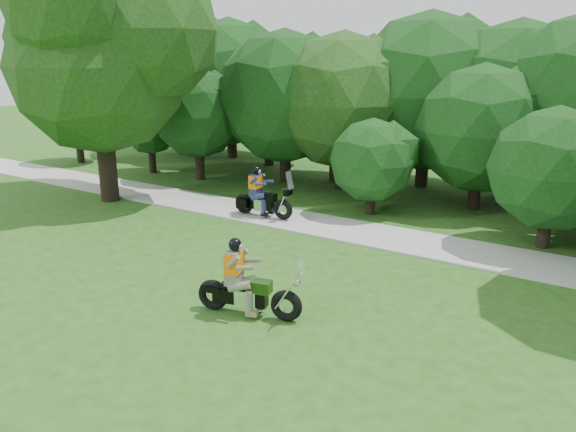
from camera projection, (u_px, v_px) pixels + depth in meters
The scene contains 6 objects.
ground at pixel (210, 347), 10.89m from camera, with size 100.00×100.00×0.00m, color #244E16.
walkway at pixel (379, 236), 17.34m from camera, with size 60.00×2.20×0.06m, color #ABABA6.
tree_line at pixel (451, 103), 21.56m from camera, with size 40.03×11.93×7.53m.
big_tree_west at pixel (103, 44), 20.25m from camera, with size 8.64×6.56×9.96m.
chopper_motorcycle at pixel (244, 287), 12.07m from camera, with size 2.40×0.97×1.73m.
touring_motorcycle at pixel (260, 198), 19.15m from camera, with size 2.27×0.72×1.73m.
Camera 1 is at (6.54, -7.36, 5.53)m, focal length 35.00 mm.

